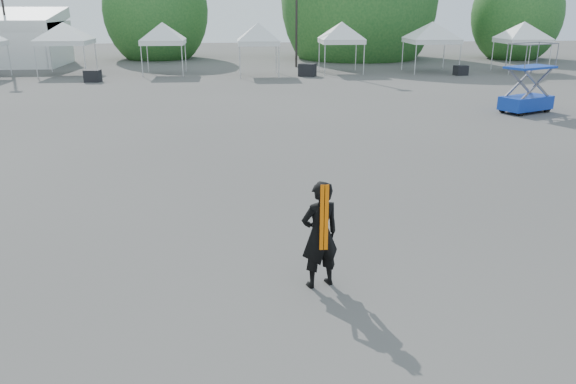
{
  "coord_description": "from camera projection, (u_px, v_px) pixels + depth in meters",
  "views": [
    {
      "loc": [
        -1.42,
        -10.09,
        4.46
      ],
      "look_at": [
        -0.57,
        -0.73,
        1.3
      ],
      "focal_mm": 35.0,
      "sensor_mm": 36.0,
      "label": 1
    }
  ],
  "objects": [
    {
      "name": "ground",
      "position": [
        314.0,
        242.0,
        11.07
      ],
      "size": [
        120.0,
        120.0,
        0.0
      ],
      "primitive_type": "plane",
      "color": "#474442",
      "rests_on": "ground"
    },
    {
      "name": "tree_mid_w",
      "position": [
        156.0,
        10.0,
        46.89
      ],
      "size": [
        4.16,
        4.16,
        6.33
      ],
      "color": "#382314",
      "rests_on": "ground"
    },
    {
      "name": "tree_far_e",
      "position": [
        517.0,
        14.0,
        46.72
      ],
      "size": [
        3.84,
        3.84,
        5.84
      ],
      "color": "#382314",
      "rests_on": "ground"
    },
    {
      "name": "tent_c",
      "position": [
        63.0,
        26.0,
        36.36
      ],
      "size": [
        4.58,
        4.58,
        3.88
      ],
      "color": "silver",
      "rests_on": "ground"
    },
    {
      "name": "tent_d",
      "position": [
        162.0,
        26.0,
        36.33
      ],
      "size": [
        3.89,
        3.89,
        3.88
      ],
      "color": "silver",
      "rests_on": "ground"
    },
    {
      "name": "tent_e",
      "position": [
        258.0,
        27.0,
        35.7
      ],
      "size": [
        3.73,
        3.73,
        3.88
      ],
      "color": "silver",
      "rests_on": "ground"
    },
    {
      "name": "tent_f",
      "position": [
        342.0,
        26.0,
        37.27
      ],
      "size": [
        3.96,
        3.96,
        3.88
      ],
      "color": "silver",
      "rests_on": "ground"
    },
    {
      "name": "tent_g",
      "position": [
        433.0,
        26.0,
        37.55
      ],
      "size": [
        4.52,
        4.52,
        3.88
      ],
      "color": "silver",
      "rests_on": "ground"
    },
    {
      "name": "tent_h",
      "position": [
        524.0,
        26.0,
        37.64
      ],
      "size": [
        4.14,
        4.14,
        3.88
      ],
      "color": "silver",
      "rests_on": "ground"
    },
    {
      "name": "man",
      "position": [
        320.0,
        235.0,
        9.08
      ],
      "size": [
        0.77,
        0.64,
        1.82
      ],
      "rotation": [
        0.0,
        0.0,
        3.49
      ],
      "color": "black",
      "rests_on": "ground"
    },
    {
      "name": "scissor_lift",
      "position": [
        529.0,
        78.0,
        23.77
      ],
      "size": [
        2.51,
        1.96,
        2.9
      ],
      "rotation": [
        0.0,
        0.0,
        0.43
      ],
      "color": "#0B3095",
      "rests_on": "ground"
    },
    {
      "name": "crate_west",
      "position": [
        93.0,
        76.0,
        33.57
      ],
      "size": [
        0.97,
        0.79,
        0.7
      ],
      "primitive_type": "cube",
      "rotation": [
        0.0,
        0.0,
        -0.1
      ],
      "color": "black",
      "rests_on": "ground"
    },
    {
      "name": "crate_mid",
      "position": [
        307.0,
        70.0,
        36.21
      ],
      "size": [
        1.27,
        1.15,
        0.8
      ],
      "primitive_type": "cube",
      "rotation": [
        0.0,
        0.0,
        -0.41
      ],
      "color": "black",
      "rests_on": "ground"
    },
    {
      "name": "crate_east",
      "position": [
        461.0,
        70.0,
        36.75
      ],
      "size": [
        0.92,
        0.79,
        0.63
      ],
      "primitive_type": "cube",
      "rotation": [
        0.0,
        0.0,
        0.22
      ],
      "color": "black",
      "rests_on": "ground"
    }
  ]
}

